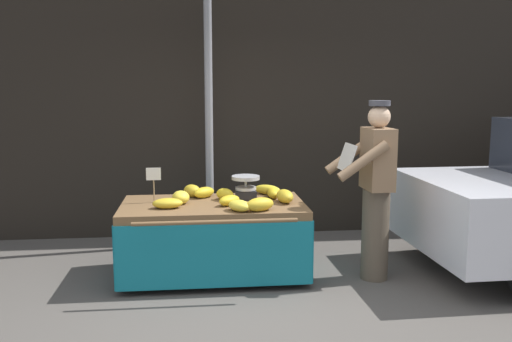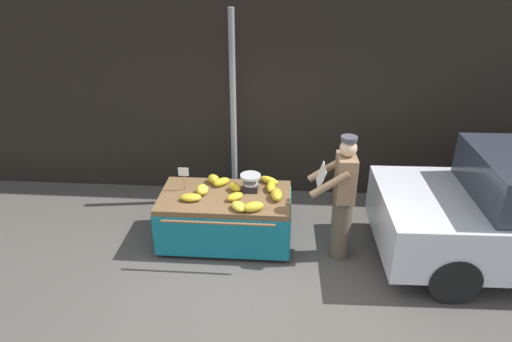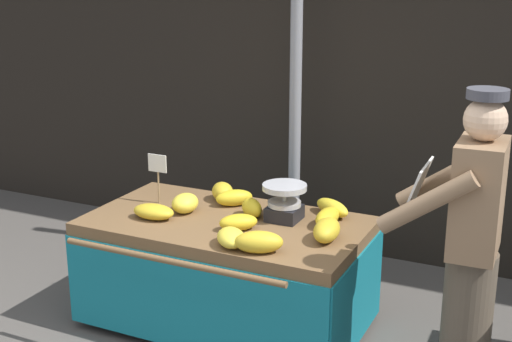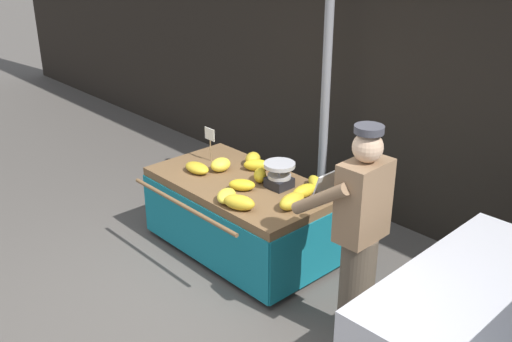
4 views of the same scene
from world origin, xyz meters
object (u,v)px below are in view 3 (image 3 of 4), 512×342
street_pole (296,75)px  banana_bunch_8 (222,192)px  banana_bunch_7 (154,212)px  banana_bunch_6 (252,208)px  vendor_person (470,253)px  banana_bunch_2 (327,217)px  banana_bunch_5 (185,203)px  banana_bunch_4 (332,208)px  banana_bunch_0 (327,230)px  price_sign (158,168)px  banana_cart (226,250)px  weighing_scale (284,202)px  banana_bunch_3 (238,222)px  banana_bunch_10 (234,198)px  banana_bunch_1 (231,238)px  banana_bunch_9 (259,242)px

street_pole → banana_bunch_8: bearing=-104.0°
banana_bunch_7 → banana_bunch_8: size_ratio=1.35×
banana_bunch_6 → vendor_person: vendor_person is taller
banana_bunch_2 → banana_bunch_5: bearing=-169.3°
banana_bunch_4 → banana_bunch_0: bearing=-74.6°
price_sign → banana_bunch_0: 1.28m
price_sign → banana_bunch_8: size_ratio=1.65×
banana_cart → street_pole: bearing=90.2°
weighing_scale → banana_bunch_5: 0.66m
banana_bunch_5 → banana_bunch_6: 0.44m
banana_bunch_3 → banana_bunch_5: bearing=163.4°
banana_bunch_10 → vendor_person: size_ratio=0.15×
banana_bunch_6 → banana_bunch_1: bearing=-77.9°
banana_cart → banana_bunch_10: (-0.08, 0.27, 0.26)m
banana_bunch_5 → banana_bunch_9: same height
banana_cart → banana_bunch_3: bearing=-38.5°
banana_bunch_8 → banana_bunch_6: bearing=-32.9°
banana_bunch_5 → banana_bunch_4: bearing=22.3°
banana_bunch_4 → banana_bunch_9: size_ratio=1.07×
banana_bunch_0 → vendor_person: (0.83, -0.19, 0.08)m
banana_bunch_0 → banana_bunch_2: (-0.08, 0.24, -0.01)m
banana_bunch_1 → banana_bunch_8: 0.82m
banana_bunch_10 → banana_bunch_0: bearing=-22.5°
banana_bunch_0 → banana_bunch_4: 0.44m
banana_bunch_9 → banana_bunch_1: bearing=174.3°
street_pole → price_sign: (-0.56, -1.03, -0.52)m
banana_bunch_5 → banana_bunch_10: 0.34m
banana_bunch_10 → banana_bunch_1: bearing=-64.2°
banana_bunch_0 → banana_bunch_8: bearing=156.9°
banana_bunch_7 → banana_bunch_0: bearing=6.6°
banana_bunch_1 → vendor_person: bearing=5.6°
banana_bunch_0 → price_sign: bearing=173.3°
street_pole → banana_bunch_0: (0.70, -1.18, -0.70)m
banana_bunch_0 → banana_bunch_6: banana_bunch_0 is taller
banana_bunch_5 → price_sign: bearing=162.0°
banana_cart → banana_bunch_9: banana_bunch_9 is taller
banana_cart → banana_bunch_7: size_ratio=6.38×
banana_cart → price_sign: price_sign is taller
banana_bunch_2 → banana_bunch_10: banana_bunch_10 is taller
banana_bunch_1 → banana_bunch_3: (-0.08, 0.24, -0.00)m
banana_bunch_2 → banana_bunch_7: size_ratio=0.93×
banana_bunch_2 → price_sign: bearing=-175.7°
banana_bunch_0 → banana_bunch_6: 0.60m
banana_bunch_4 → banana_bunch_5: (-0.88, -0.36, 0.01)m
banana_bunch_3 → vendor_person: (1.38, -0.12, 0.10)m
street_pole → banana_bunch_4: 1.19m
banana_bunch_1 → weighing_scale: bearing=78.7°
street_pole → banana_bunch_8: 1.08m
weighing_scale → banana_bunch_0: weighing_scale is taller
banana_bunch_8 → banana_bunch_9: same height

